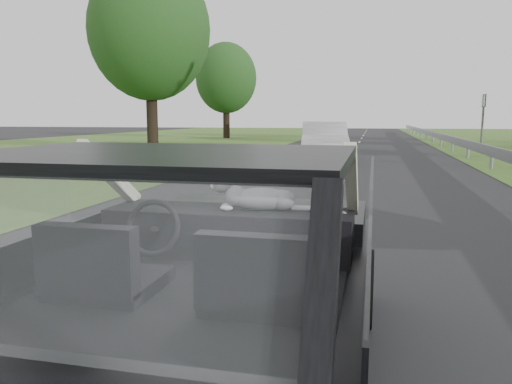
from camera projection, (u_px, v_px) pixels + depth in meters
The scene contains 10 objects.
subject_car at pixel (197, 280), 2.67m from camera, with size 1.80×4.00×1.45m, color black.
dashboard at pixel (229, 232), 3.25m from camera, with size 1.58×0.45×0.30m, color black.
driver_seat at pixel (99, 263), 2.46m from camera, with size 0.50×0.72×0.42m, color black.
passenger_seat at pixel (257, 274), 2.28m from camera, with size 0.50×0.72×0.42m, color black.
steering_wheel at pixel (153, 228), 3.05m from camera, with size 0.36×0.36×0.04m, color black.
cat at pixel (261, 197), 3.18m from camera, with size 0.56×0.17×0.25m, color gray.
other_car at pixel (324, 142), 17.39m from camera, with size 1.72×4.35×1.43m, color silver.
highway_sign at pixel (483, 121), 26.27m from camera, with size 0.11×1.11×2.77m, color #1F6231.
tree_5 at pixel (150, 58), 23.75m from camera, with size 5.74×5.74×8.70m, color #21511E, non-canonical shape.
tree_6 at pixel (226, 92), 37.26m from camera, with size 4.54×4.54×6.87m, color #21511E, non-canonical shape.
Camera 1 is at (0.90, -2.43, 1.59)m, focal length 35.00 mm.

